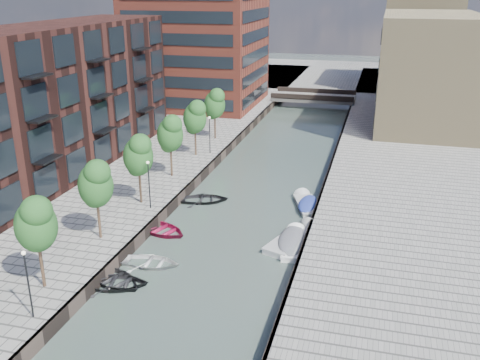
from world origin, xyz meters
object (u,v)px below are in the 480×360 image
at_px(tree_6, 215,103).
at_px(sloop_4, 204,201).
at_px(bridge, 314,97).
at_px(tree_1, 36,222).
at_px(sloop_0, 114,282).
at_px(motorboat_3, 306,204).
at_px(tree_5, 195,116).
at_px(motorboat_1, 294,243).
at_px(sloop_2, 161,232).
at_px(tree_2, 95,182).
at_px(tree_4, 170,133).
at_px(motorboat_4, 294,239).
at_px(sloop_3, 151,265).
at_px(car, 388,110).
at_px(tree_3, 138,154).
at_px(sloop_1, 116,286).

relative_size(tree_6, sloop_4, 1.35).
distance_m(bridge, tree_1, 61.71).
relative_size(sloop_0, motorboat_3, 0.88).
distance_m(tree_5, motorboat_1, 22.24).
distance_m(bridge, sloop_2, 50.45).
relative_size(tree_1, tree_2, 1.00).
bearing_deg(tree_5, tree_2, -90.00).
relative_size(tree_4, tree_5, 1.00).
bearing_deg(motorboat_4, tree_1, -138.59).
distance_m(tree_1, sloop_3, 9.02).
distance_m(bridge, sloop_4, 43.41).
height_order(tree_1, motorboat_3, tree_1).
bearing_deg(sloop_0, tree_4, 32.42).
bearing_deg(bridge, sloop_0, -95.32).
xyz_separation_m(sloop_0, car, (17.00, 50.47, 1.60)).
distance_m(tree_6, motorboat_1, 27.89).
height_order(tree_3, motorboat_1, tree_3).
height_order(tree_2, motorboat_3, tree_2).
relative_size(sloop_1, motorboat_3, 0.84).
height_order(motorboat_3, car, car).
distance_m(tree_2, motorboat_1, 15.24).
distance_m(tree_3, sloop_0, 12.63).
bearing_deg(tree_6, sloop_4, -75.74).
distance_m(sloop_0, sloop_1, 0.53).
xyz_separation_m(bridge, tree_4, (-8.50, -40.00, 3.92)).
bearing_deg(motorboat_1, sloop_0, -142.03).
bearing_deg(tree_5, sloop_3, -78.59).
bearing_deg(motorboat_3, tree_4, 172.11).
bearing_deg(sloop_4, tree_3, 113.24).
bearing_deg(sloop_1, tree_1, 111.50).
relative_size(tree_5, sloop_2, 1.29).
distance_m(sloop_3, motorboat_4, 11.03).
xyz_separation_m(sloop_3, sloop_4, (-0.12, 12.07, 0.00)).
bearing_deg(sloop_1, sloop_4, -18.76).
relative_size(sloop_2, sloop_3, 1.12).
bearing_deg(motorboat_3, tree_5, 146.64).
xyz_separation_m(bridge, motorboat_3, (4.97, -41.87, -1.19)).
distance_m(tree_3, motorboat_1, 14.89).
relative_size(tree_6, motorboat_1, 1.15).
bearing_deg(sloop_4, tree_1, 148.36).
height_order(tree_6, sloop_4, tree_6).
relative_size(bridge, tree_2, 2.18).
bearing_deg(tree_2, car, 66.59).
xyz_separation_m(tree_1, car, (20.10, 53.44, -3.71)).
distance_m(tree_4, car, 38.34).
xyz_separation_m(tree_5, sloop_1, (3.42, -25.45, -5.31)).
relative_size(bridge, sloop_1, 2.99).
relative_size(tree_4, sloop_2, 1.29).
bearing_deg(tree_4, sloop_4, -36.14).
distance_m(tree_1, tree_6, 35.00).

